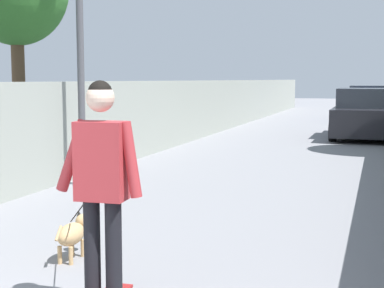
% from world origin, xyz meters
% --- Properties ---
extents(ground_plane, '(80.00, 80.00, 0.00)m').
position_xyz_m(ground_plane, '(14.00, 0.00, 0.00)').
color(ground_plane, gray).
extents(wall_left, '(48.00, 0.30, 1.78)m').
position_xyz_m(wall_left, '(12.00, 3.02, 0.89)').
color(wall_left, '#999E93').
rests_on(wall_left, ground).
extents(person_skateboarder, '(0.24, 0.71, 1.73)m').
position_xyz_m(person_skateboarder, '(2.15, -0.34, 1.10)').
color(person_skateboarder, black).
rests_on(person_skateboarder, skateboard).
extents(dog, '(1.42, 1.02, 1.06)m').
position_xyz_m(dog, '(3.25, 0.55, 0.27)').
color(dog, tan).
rests_on(dog, ground).
extents(car_near, '(4.27, 1.80, 1.54)m').
position_xyz_m(car_near, '(16.91, -1.87, 0.72)').
color(car_near, black).
rests_on(car_near, ground).
extents(car_far, '(3.83, 1.80, 1.54)m').
position_xyz_m(car_far, '(24.72, -1.87, 0.71)').
color(car_far, navy).
rests_on(car_far, ground).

